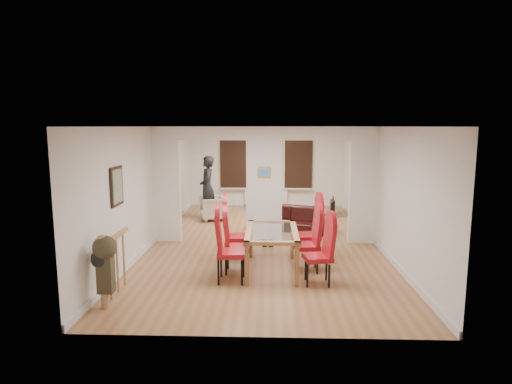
{
  "coord_description": "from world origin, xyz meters",
  "views": [
    {
      "loc": [
        0.13,
        -9.49,
        2.61
      ],
      "look_at": [
        -0.2,
        0.6,
        1.05
      ],
      "focal_mm": 30.0,
      "sensor_mm": 36.0,
      "label": 1
    }
  ],
  "objects_px": {
    "television": "(330,207)",
    "bowl": "(279,211)",
    "dining_chair_rb": "(307,241)",
    "dining_chair_rc": "(307,231)",
    "dining_table": "(272,251)",
    "dining_chair_la": "(231,248)",
    "person": "(207,187)",
    "dining_chair_lb": "(236,243)",
    "dining_chair_lc": "(237,233)",
    "sofa": "(289,218)",
    "armchair": "(214,208)",
    "dining_chair_ra": "(318,252)",
    "coffee_table": "(273,216)",
    "bottle": "(267,206)"
  },
  "relations": [
    {
      "from": "dining_table",
      "to": "sofa",
      "type": "xyz_separation_m",
      "value": [
        0.45,
        3.18,
        -0.09
      ]
    },
    {
      "from": "dining_chair_la",
      "to": "television",
      "type": "distance_m",
      "value": 6.09
    },
    {
      "from": "dining_chair_la",
      "to": "dining_chair_lb",
      "type": "xyz_separation_m",
      "value": [
        0.05,
        0.46,
        -0.05
      ]
    },
    {
      "from": "armchair",
      "to": "bowl",
      "type": "xyz_separation_m",
      "value": [
        1.83,
        -0.09,
        -0.06
      ]
    },
    {
      "from": "dining_chair_lb",
      "to": "coffee_table",
      "type": "relative_size",
      "value": 1.0
    },
    {
      "from": "dining_chair_la",
      "to": "dining_chair_lc",
      "type": "bearing_deg",
      "value": 83.87
    },
    {
      "from": "dining_chair_lb",
      "to": "sofa",
      "type": "distance_m",
      "value": 3.45
    },
    {
      "from": "dining_chair_la",
      "to": "dining_chair_lb",
      "type": "height_order",
      "value": "dining_chair_la"
    },
    {
      "from": "dining_chair_ra",
      "to": "coffee_table",
      "type": "relative_size",
      "value": 1.01
    },
    {
      "from": "dining_chair_la",
      "to": "coffee_table",
      "type": "xyz_separation_m",
      "value": [
        0.75,
        4.84,
        -0.46
      ]
    },
    {
      "from": "dining_table",
      "to": "dining_chair_la",
      "type": "bearing_deg",
      "value": -142.05
    },
    {
      "from": "dining_chair_rb",
      "to": "coffee_table",
      "type": "relative_size",
      "value": 1.03
    },
    {
      "from": "television",
      "to": "bowl",
      "type": "distance_m",
      "value": 1.76
    },
    {
      "from": "dining_chair_ra",
      "to": "bowl",
      "type": "relative_size",
      "value": 4.64
    },
    {
      "from": "dining_chair_ra",
      "to": "sofa",
      "type": "bearing_deg",
      "value": 83.11
    },
    {
      "from": "dining_chair_rb",
      "to": "dining_chair_rc",
      "type": "bearing_deg",
      "value": 78.8
    },
    {
      "from": "dining_chair_rc",
      "to": "dining_table",
      "type": "bearing_deg",
      "value": -146.14
    },
    {
      "from": "dining_chair_lc",
      "to": "television",
      "type": "distance_m",
      "value": 5.17
    },
    {
      "from": "dining_chair_la",
      "to": "dining_chair_lc",
      "type": "distance_m",
      "value": 1.02
    },
    {
      "from": "dining_chair_lb",
      "to": "person",
      "type": "relative_size",
      "value": 0.6
    },
    {
      "from": "dining_chair_ra",
      "to": "armchair",
      "type": "xyz_separation_m",
      "value": [
        -2.38,
        4.89,
        -0.21
      ]
    },
    {
      "from": "dining_chair_lb",
      "to": "bowl",
      "type": "relative_size",
      "value": 4.61
    },
    {
      "from": "television",
      "to": "bottle",
      "type": "distance_m",
      "value": 1.98
    },
    {
      "from": "armchair",
      "to": "dining_chair_lb",
      "type": "bearing_deg",
      "value": -4.29
    },
    {
      "from": "dining_chair_rb",
      "to": "person",
      "type": "relative_size",
      "value": 0.62
    },
    {
      "from": "dining_table",
      "to": "armchair",
      "type": "height_order",
      "value": "dining_table"
    },
    {
      "from": "armchair",
      "to": "coffee_table",
      "type": "xyz_separation_m",
      "value": [
        1.68,
        0.03,
        -0.21
      ]
    },
    {
      "from": "dining_chair_ra",
      "to": "bowl",
      "type": "height_order",
      "value": "dining_chair_ra"
    },
    {
      "from": "dining_chair_rc",
      "to": "dining_chair_lb",
      "type": "bearing_deg",
      "value": -160.41
    },
    {
      "from": "dining_table",
      "to": "coffee_table",
      "type": "bearing_deg",
      "value": 89.18
    },
    {
      "from": "dining_table",
      "to": "dining_chair_rc",
      "type": "bearing_deg",
      "value": 42.43
    },
    {
      "from": "dining_chair_lc",
      "to": "bottle",
      "type": "xyz_separation_m",
      "value": [
        0.55,
        3.92,
        -0.2
      ]
    },
    {
      "from": "coffee_table",
      "to": "bottle",
      "type": "relative_size",
      "value": 3.84
    },
    {
      "from": "sofa",
      "to": "bottle",
      "type": "bearing_deg",
      "value": 137.27
    },
    {
      "from": "dining_chair_rc",
      "to": "person",
      "type": "bearing_deg",
      "value": 114.21
    },
    {
      "from": "dining_chair_la",
      "to": "person",
      "type": "relative_size",
      "value": 0.66
    },
    {
      "from": "dining_chair_ra",
      "to": "television",
      "type": "distance_m",
      "value": 5.74
    },
    {
      "from": "dining_chair_lc",
      "to": "sofa",
      "type": "height_order",
      "value": "dining_chair_lc"
    },
    {
      "from": "television",
      "to": "bottle",
      "type": "height_order",
      "value": "bottle"
    },
    {
      "from": "sofa",
      "to": "person",
      "type": "relative_size",
      "value": 1.14
    },
    {
      "from": "dining_chair_rc",
      "to": "armchair",
      "type": "distance_m",
      "value": 4.33
    },
    {
      "from": "dining_chair_lb",
      "to": "bottle",
      "type": "xyz_separation_m",
      "value": [
        0.52,
        4.48,
        -0.15
      ]
    },
    {
      "from": "dining_chair_lc",
      "to": "bowl",
      "type": "relative_size",
      "value": 5.08
    },
    {
      "from": "dining_chair_ra",
      "to": "sofa",
      "type": "height_order",
      "value": "dining_chair_ra"
    },
    {
      "from": "dining_chair_lb",
      "to": "sofa",
      "type": "height_order",
      "value": "dining_chair_lb"
    },
    {
      "from": "bottle",
      "to": "person",
      "type": "bearing_deg",
      "value": 176.58
    },
    {
      "from": "dining_table",
      "to": "coffee_table",
      "type": "distance_m",
      "value": 4.31
    },
    {
      "from": "sofa",
      "to": "armchair",
      "type": "height_order",
      "value": "armchair"
    },
    {
      "from": "sofa",
      "to": "bowl",
      "type": "relative_size",
      "value": 8.67
    },
    {
      "from": "dining_table",
      "to": "armchair",
      "type": "relative_size",
      "value": 2.25
    }
  ]
}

